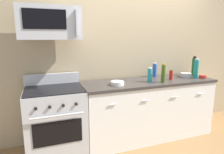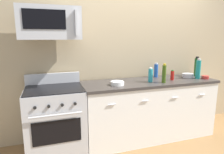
% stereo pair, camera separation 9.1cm
% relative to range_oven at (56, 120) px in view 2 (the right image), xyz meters
% --- Properties ---
extents(ground_plane, '(6.23, 6.23, 0.00)m').
position_rel_range_oven_xyz_m(ground_plane, '(1.42, -0.00, -0.47)').
color(ground_plane, olive).
extents(back_wall, '(5.19, 0.10, 2.70)m').
position_rel_range_oven_xyz_m(back_wall, '(1.42, 0.41, 0.88)').
color(back_wall, tan).
rests_on(back_wall, ground_plane).
extents(counter_unit, '(2.10, 0.66, 0.92)m').
position_rel_range_oven_xyz_m(counter_unit, '(1.42, -0.00, -0.01)').
color(counter_unit, white).
rests_on(counter_unit, ground_plane).
extents(range_oven, '(0.76, 0.69, 1.07)m').
position_rel_range_oven_xyz_m(range_oven, '(0.00, 0.00, 0.00)').
color(range_oven, '#B7BABF').
rests_on(range_oven, ground_plane).
extents(microwave, '(0.74, 0.44, 0.40)m').
position_rel_range_oven_xyz_m(microwave, '(0.00, 0.04, 1.28)').
color(microwave, '#B7BABF').
extents(bottle_dish_soap, '(0.07, 0.07, 0.22)m').
position_rel_range_oven_xyz_m(bottle_dish_soap, '(1.39, -0.07, 0.55)').
color(bottle_dish_soap, teal).
rests_on(bottle_dish_soap, countertop_slab).
extents(bottle_olive_oil, '(0.06, 0.06, 0.29)m').
position_rel_range_oven_xyz_m(bottle_olive_oil, '(1.55, -0.18, 0.59)').
color(bottle_olive_oil, '#385114').
rests_on(bottle_olive_oil, countertop_slab).
extents(bottle_soda_blue, '(0.07, 0.07, 0.24)m').
position_rel_range_oven_xyz_m(bottle_soda_blue, '(1.66, 0.22, 0.57)').
color(bottle_soda_blue, '#1E4CA5').
rests_on(bottle_soda_blue, countertop_slab).
extents(bottle_hot_sauce_red, '(0.05, 0.05, 0.16)m').
position_rel_range_oven_xyz_m(bottle_hot_sauce_red, '(1.78, -0.06, 0.53)').
color(bottle_hot_sauce_red, '#B21914').
rests_on(bottle_hot_sauce_red, countertop_slab).
extents(bottle_sparkling_teal, '(0.07, 0.07, 0.33)m').
position_rel_range_oven_xyz_m(bottle_sparkling_teal, '(2.24, -0.09, 0.61)').
color(bottle_sparkling_teal, '#197F7A').
rests_on(bottle_sparkling_teal, countertop_slab).
extents(bottle_wine_green, '(0.08, 0.08, 0.34)m').
position_rel_range_oven_xyz_m(bottle_wine_green, '(2.37, 0.09, 0.61)').
color(bottle_wine_green, '#19471E').
rests_on(bottle_wine_green, countertop_slab).
extents(bowl_white_ceramic, '(0.19, 0.19, 0.05)m').
position_rel_range_oven_xyz_m(bowl_white_ceramic, '(0.85, -0.10, 0.48)').
color(bowl_white_ceramic, white).
rests_on(bowl_white_ceramic, countertop_slab).
extents(bowl_red_small, '(0.11, 0.11, 0.05)m').
position_rel_range_oven_xyz_m(bowl_red_small, '(2.35, -0.14, 0.48)').
color(bowl_red_small, '#B72D28').
rests_on(bowl_red_small, countertop_slab).
extents(bowl_steel_prep, '(0.18, 0.18, 0.06)m').
position_rel_range_oven_xyz_m(bowl_steel_prep, '(2.16, 0.04, 0.49)').
color(bowl_steel_prep, '#B2B5BA').
rests_on(bowl_steel_prep, countertop_slab).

